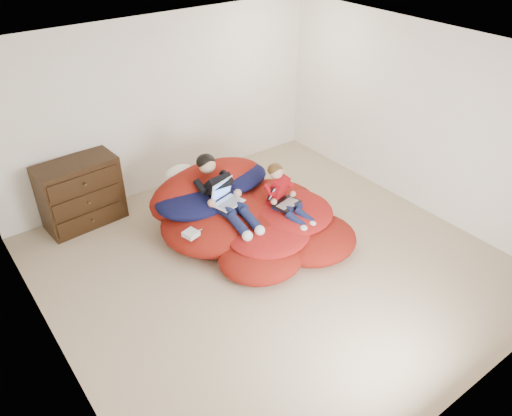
{
  "coord_description": "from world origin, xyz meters",
  "views": [
    {
      "loc": [
        -2.98,
        -3.67,
        3.9
      ],
      "look_at": [
        -0.04,
        0.25,
        0.7
      ],
      "focal_mm": 35.0,
      "sensor_mm": 36.0,
      "label": 1
    }
  ],
  "objects_px": {
    "dresser": "(81,193)",
    "beanbag_pile": "(245,214)",
    "laptop_white": "(226,197)",
    "younger_boy": "(284,194)",
    "older_boy": "(221,191)",
    "laptop_black": "(283,197)"
  },
  "relations": [
    {
      "from": "older_boy",
      "to": "laptop_black",
      "type": "relative_size",
      "value": 2.9
    },
    {
      "from": "beanbag_pile",
      "to": "laptop_white",
      "type": "height_order",
      "value": "laptop_white"
    },
    {
      "from": "dresser",
      "to": "beanbag_pile",
      "type": "xyz_separation_m",
      "value": [
        1.61,
        -1.48,
        -0.19
      ]
    },
    {
      "from": "older_boy",
      "to": "laptop_white",
      "type": "distance_m",
      "value": 0.11
    },
    {
      "from": "beanbag_pile",
      "to": "younger_boy",
      "type": "relative_size",
      "value": 2.87
    },
    {
      "from": "older_boy",
      "to": "laptop_white",
      "type": "xyz_separation_m",
      "value": [
        0.0,
        -0.11,
        -0.03
      ]
    },
    {
      "from": "dresser",
      "to": "laptop_black",
      "type": "bearing_deg",
      "value": -42.33
    },
    {
      "from": "dresser",
      "to": "younger_boy",
      "type": "relative_size",
      "value": 1.3
    },
    {
      "from": "beanbag_pile",
      "to": "younger_boy",
      "type": "xyz_separation_m",
      "value": [
        0.37,
        -0.33,
        0.34
      ]
    },
    {
      "from": "beanbag_pile",
      "to": "laptop_white",
      "type": "distance_m",
      "value": 0.46
    },
    {
      "from": "laptop_white",
      "to": "beanbag_pile",
      "type": "bearing_deg",
      "value": -2.56
    },
    {
      "from": "beanbag_pile",
      "to": "laptop_black",
      "type": "relative_size",
      "value": 5.64
    },
    {
      "from": "beanbag_pile",
      "to": "laptop_black",
      "type": "distance_m",
      "value": 0.57
    },
    {
      "from": "beanbag_pile",
      "to": "laptop_white",
      "type": "bearing_deg",
      "value": 177.44
    },
    {
      "from": "dresser",
      "to": "beanbag_pile",
      "type": "height_order",
      "value": "dresser"
    },
    {
      "from": "older_boy",
      "to": "younger_boy",
      "type": "relative_size",
      "value": 1.48
    },
    {
      "from": "beanbag_pile",
      "to": "younger_boy",
      "type": "bearing_deg",
      "value": -41.43
    },
    {
      "from": "dresser",
      "to": "laptop_white",
      "type": "xyz_separation_m",
      "value": [
        1.33,
        -1.47,
        0.18
      ]
    },
    {
      "from": "older_boy",
      "to": "younger_boy",
      "type": "bearing_deg",
      "value": -34.6
    },
    {
      "from": "older_boy",
      "to": "laptop_black",
      "type": "bearing_deg",
      "value": -34.19
    },
    {
      "from": "older_boy",
      "to": "younger_boy",
      "type": "distance_m",
      "value": 0.79
    },
    {
      "from": "younger_boy",
      "to": "dresser",
      "type": "bearing_deg",
      "value": 137.57
    }
  ]
}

